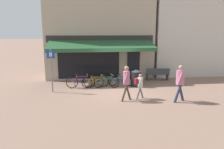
# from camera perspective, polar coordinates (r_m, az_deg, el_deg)

# --- Properties ---
(ground_plane) EXTENTS (160.00, 160.00, 0.00)m
(ground_plane) POSITION_cam_1_polar(r_m,az_deg,el_deg) (12.62, 1.86, -4.38)
(ground_plane) COLOR #846656
(shop_front) EXTENTS (7.71, 4.72, 6.40)m
(shop_front) POSITION_cam_1_polar(r_m,az_deg,el_deg) (16.62, -3.31, 10.59)
(shop_front) COLOR tan
(shop_front) RESTS_ON ground_plane
(neighbour_building) EXTENTS (6.74, 4.00, 6.50)m
(neighbour_building) POSITION_cam_1_polar(r_m,az_deg,el_deg) (19.08, 19.82, 10.23)
(neighbour_building) COLOR beige
(neighbour_building) RESTS_ON ground_plane
(bike_rack_rail) EXTENTS (3.24, 0.04, 0.57)m
(bike_rack_rail) POSITION_cam_1_polar(r_m,az_deg,el_deg) (13.50, -3.01, -1.27)
(bike_rack_rail) COLOR #47494F
(bike_rack_rail) RESTS_ON ground_plane
(bicycle_purple) EXTENTS (1.75, 0.52, 0.86)m
(bicycle_purple) POSITION_cam_1_polar(r_m,az_deg,el_deg) (13.38, -8.21, -1.86)
(bicycle_purple) COLOR black
(bicycle_purple) RESTS_ON ground_plane
(bicycle_orange) EXTENTS (1.66, 0.52, 0.81)m
(bicycle_orange) POSITION_cam_1_polar(r_m,az_deg,el_deg) (13.36, -4.42, -1.90)
(bicycle_orange) COLOR black
(bicycle_orange) RESTS_ON ground_plane
(bicycle_green) EXTENTS (1.58, 0.67, 0.81)m
(bicycle_green) POSITION_cam_1_polar(r_m,az_deg,el_deg) (13.43, -1.57, -1.83)
(bicycle_green) COLOR black
(bicycle_green) RESTS_ON ground_plane
(bicycle_blue) EXTENTS (1.66, 0.70, 0.79)m
(bicycle_blue) POSITION_cam_1_polar(r_m,az_deg,el_deg) (13.54, 2.68, -1.74)
(bicycle_blue) COLOR black
(bicycle_blue) RESTS_ON ground_plane
(pedestrian_adult) EXTENTS (0.57, 0.56, 1.76)m
(pedestrian_adult) POSITION_cam_1_polar(r_m,az_deg,el_deg) (10.73, 3.79, -1.30)
(pedestrian_adult) COLOR #47382D
(pedestrian_adult) RESTS_ON ground_plane
(pedestrian_child) EXTENTS (0.50, 0.43, 1.30)m
(pedestrian_child) POSITION_cam_1_polar(r_m,az_deg,el_deg) (11.15, 7.22, -2.31)
(pedestrian_child) COLOR slate
(pedestrian_child) RESTS_ON ground_plane
(pedestrian_second_adult) EXTENTS (0.64, 0.62, 1.84)m
(pedestrian_second_adult) POSITION_cam_1_polar(r_m,az_deg,el_deg) (11.05, 17.39, -1.27)
(pedestrian_second_adult) COLOR #282D47
(pedestrian_second_adult) RESTS_ON ground_plane
(litter_bin) EXTENTS (0.64, 0.64, 1.07)m
(litter_bin) POSITION_cam_1_polar(r_m,az_deg,el_deg) (13.65, 6.28, -0.91)
(litter_bin) COLOR black
(litter_bin) RESTS_ON ground_plane
(parking_sign) EXTENTS (0.44, 0.07, 2.43)m
(parking_sign) POSITION_cam_1_polar(r_m,az_deg,el_deg) (12.58, -15.57, 2.08)
(parking_sign) COLOR slate
(parking_sign) RESTS_ON ground_plane
(park_bench) EXTENTS (1.63, 0.55, 0.87)m
(park_bench) POSITION_cam_1_polar(r_m,az_deg,el_deg) (15.52, 11.82, 0.16)
(park_bench) COLOR #38383D
(park_bench) RESTS_ON ground_plane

